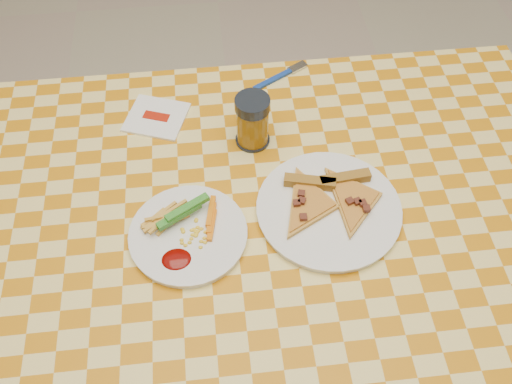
{
  "coord_description": "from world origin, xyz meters",
  "views": [
    {
      "loc": [
        -0.08,
        -0.58,
        1.64
      ],
      "look_at": [
        -0.01,
        0.05,
        0.78
      ],
      "focal_mm": 40.0,
      "sensor_mm": 36.0,
      "label": 1
    }
  ],
  "objects_px": {
    "plate_right": "(329,210)",
    "table": "(263,242)",
    "drink_glass": "(253,121)",
    "plate_left": "(188,235)"
  },
  "relations": [
    {
      "from": "plate_right",
      "to": "table",
      "type": "bearing_deg",
      "value": -176.21
    },
    {
      "from": "plate_right",
      "to": "drink_glass",
      "type": "height_order",
      "value": "drink_glass"
    },
    {
      "from": "table",
      "to": "drink_glass",
      "type": "xyz_separation_m",
      "value": [
        0.0,
        0.2,
        0.13
      ]
    },
    {
      "from": "plate_right",
      "to": "drink_glass",
      "type": "bearing_deg",
      "value": 122.11
    },
    {
      "from": "plate_left",
      "to": "plate_right",
      "type": "bearing_deg",
      "value": 5.91
    },
    {
      "from": "table",
      "to": "plate_left",
      "type": "distance_m",
      "value": 0.16
    },
    {
      "from": "table",
      "to": "drink_glass",
      "type": "bearing_deg",
      "value": 89.28
    },
    {
      "from": "table",
      "to": "drink_glass",
      "type": "distance_m",
      "value": 0.24
    },
    {
      "from": "plate_right",
      "to": "plate_left",
      "type": "bearing_deg",
      "value": -174.09
    },
    {
      "from": "table",
      "to": "plate_right",
      "type": "xyz_separation_m",
      "value": [
        0.12,
        0.01,
        0.08
      ]
    }
  ]
}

